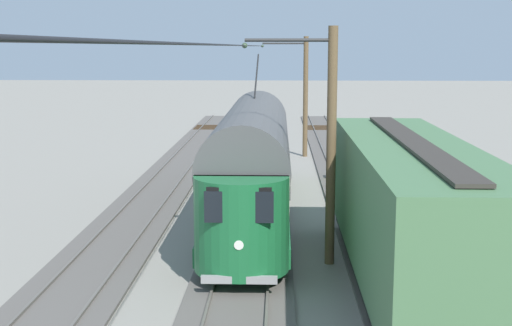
% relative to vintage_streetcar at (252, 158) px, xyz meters
% --- Properties ---
extents(ground_plane, '(220.00, 220.00, 0.00)m').
position_rel_vintage_streetcar_xyz_m(ground_plane, '(0.00, 1.87, -2.26)').
color(ground_plane, gray).
extents(track_streetcar_siding, '(2.80, 80.00, 0.18)m').
position_rel_vintage_streetcar_xyz_m(track_streetcar_siding, '(-4.36, 1.56, -2.21)').
color(track_streetcar_siding, '#56514C').
rests_on(track_streetcar_siding, ground).
extents(track_adjacent_siding, '(2.80, 80.00, 0.18)m').
position_rel_vintage_streetcar_xyz_m(track_adjacent_siding, '(0.00, 1.56, -2.21)').
color(track_adjacent_siding, '#56514C').
rests_on(track_adjacent_siding, ground).
extents(track_third_siding, '(2.80, 80.00, 0.18)m').
position_rel_vintage_streetcar_xyz_m(track_third_siding, '(4.36, 1.56, -2.21)').
color(track_third_siding, '#56514C').
rests_on(track_third_siding, ground).
extents(vintage_streetcar, '(2.65, 17.50, 5.83)m').
position_rel_vintage_streetcar_xyz_m(vintage_streetcar, '(0.00, 0.00, 0.00)').
color(vintage_streetcar, '#196033').
rests_on(vintage_streetcar, ground).
extents(coach_adjacent, '(2.96, 12.82, 3.85)m').
position_rel_vintage_streetcar_xyz_m(coach_adjacent, '(-4.36, 8.00, -0.10)').
color(coach_adjacent, '#477047').
rests_on(coach_adjacent, ground).
extents(catenary_pole_foreground, '(2.72, 0.28, 6.93)m').
position_rel_vintage_streetcar_xyz_m(catenary_pole_foreground, '(-2.42, -15.02, 1.36)').
color(catenary_pole_foreground, brown).
rests_on(catenary_pole_foreground, ground).
extents(catenary_pole_mid_near, '(2.72, 0.28, 6.93)m').
position_rel_vintage_streetcar_xyz_m(catenary_pole_mid_near, '(-2.42, 5.54, 1.36)').
color(catenary_pole_mid_near, brown).
rests_on(catenary_pole_mid_near, ground).
extents(overhead_wire_run, '(2.51, 45.12, 0.18)m').
position_rel_vintage_streetcar_xyz_m(overhead_wire_run, '(-0.04, 4.84, 4.12)').
color(overhead_wire_run, black).
rests_on(overhead_wire_run, ground).
extents(switch_stand, '(0.50, 0.30, 1.24)m').
position_rel_vintage_streetcar_xyz_m(switch_stand, '(-5.69, -9.34, -1.56)').
color(switch_stand, black).
rests_on(switch_stand, ground).
extents(track_end_bumper, '(1.80, 0.60, 0.80)m').
position_rel_vintage_streetcar_xyz_m(track_end_bumper, '(-4.36, -7.46, -1.86)').
color(track_end_bumper, '#B2A519').
rests_on(track_end_bumper, ground).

